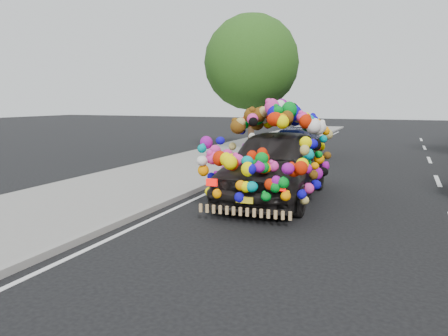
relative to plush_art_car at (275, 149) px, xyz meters
The scene contains 6 objects.
ground 1.57m from the plush_art_car, 74.85° to the right, with size 100.00×100.00×0.00m, color black.
sidewalk 4.31m from the plush_art_car, 166.44° to the right, with size 4.00×60.00×0.12m, color gray.
kerb 2.57m from the plush_art_car, 154.98° to the right, with size 0.15×60.00×0.13m, color gray.
tree_near_sidewalk 9.65m from the plush_art_car, 112.53° to the left, with size 4.20×4.20×6.13m.
plush_art_car is the anchor object (origin of this frame).
navy_sedan 7.59m from the plush_art_car, 100.34° to the left, with size 1.72×4.22×1.23m, color black.
Camera 1 is at (2.57, -9.19, 2.36)m, focal length 35.00 mm.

